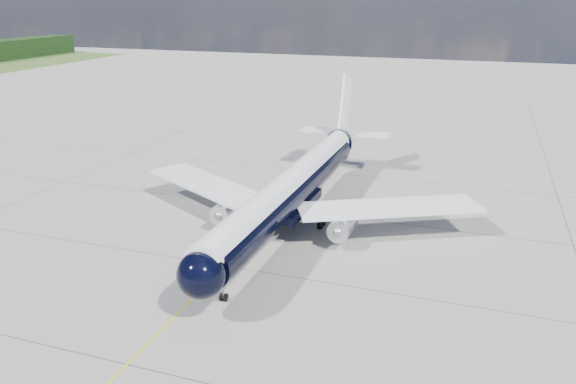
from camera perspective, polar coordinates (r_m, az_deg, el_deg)
name	(u,v)px	position (r m, az deg, el deg)	size (l,w,h in m)	color
ground	(295,195)	(67.93, 0.75, -0.28)	(320.00, 320.00, 0.00)	#99978E
taxiway_centerline	(281,209)	(63.50, -0.67, -1.71)	(0.16, 160.00, 0.01)	yellow
main_airliner	(294,187)	(57.94, 0.63, 0.53)	(37.93, 46.08, 13.33)	black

